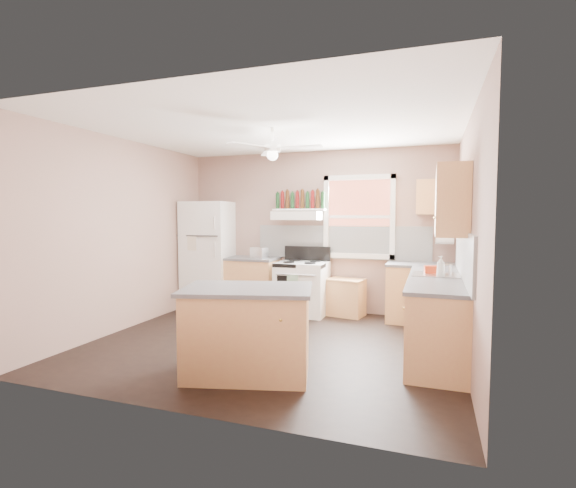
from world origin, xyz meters
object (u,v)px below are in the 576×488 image
(toaster, at_px, (259,253))
(stove, at_px, (302,288))
(cart, at_px, (345,298))
(refrigerator, at_px, (209,254))
(island, at_px, (248,333))

(toaster, bearing_deg, stove, 17.44)
(cart, bearing_deg, stove, -157.51)
(toaster, distance_m, stove, 0.96)
(refrigerator, distance_m, stove, 1.82)
(toaster, relative_size, stove, 0.33)
(refrigerator, bearing_deg, island, -58.79)
(refrigerator, bearing_deg, cart, -3.02)
(refrigerator, bearing_deg, stove, -6.72)
(refrigerator, xyz_separation_m, stove, (1.75, -0.05, -0.50))
(toaster, height_order, stove, toaster)
(refrigerator, xyz_separation_m, toaster, (0.98, -0.02, 0.06))
(refrigerator, distance_m, cart, 2.53)
(refrigerator, distance_m, island, 3.39)
(island, bearing_deg, cart, 66.12)
(toaster, height_order, cart, toaster)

